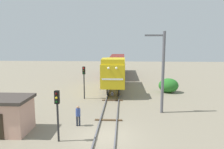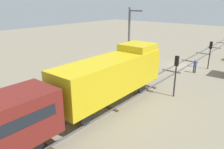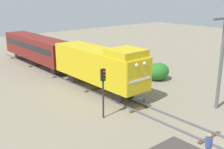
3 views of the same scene
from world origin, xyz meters
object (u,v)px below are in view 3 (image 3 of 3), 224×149
(locomotive, at_px, (99,64))
(passenger_car_leading, at_px, (37,47))
(worker_near_track, at_px, (209,145))
(traffic_signal_mid, at_px, (103,84))
(catenary_mast, at_px, (221,60))

(locomotive, height_order, passenger_car_leading, locomotive)
(locomotive, bearing_deg, worker_near_track, -100.31)
(locomotive, relative_size, passenger_car_leading, 0.83)
(locomotive, bearing_deg, traffic_signal_mid, -124.98)
(locomotive, bearing_deg, passenger_car_leading, 90.00)
(traffic_signal_mid, xyz_separation_m, catenary_mast, (8.34, -4.58, 1.43))
(traffic_signal_mid, bearing_deg, passenger_car_leading, 79.42)
(passenger_car_leading, relative_size, traffic_signal_mid, 3.60)
(passenger_car_leading, distance_m, catenary_mast, 23.36)
(passenger_car_leading, distance_m, traffic_signal_mid, 18.51)
(passenger_car_leading, height_order, worker_near_track, passenger_car_leading)
(passenger_car_leading, relative_size, worker_near_track, 8.24)
(worker_near_track, height_order, catenary_mast, catenary_mast)
(traffic_signal_mid, height_order, catenary_mast, catenary_mast)
(catenary_mast, bearing_deg, locomotive, 117.62)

